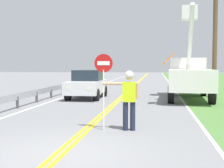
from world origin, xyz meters
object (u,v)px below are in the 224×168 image
stop_sign_paddle (104,74)px  oncoming_sedan_nearest (87,84)px  utility_pole_near (215,29)px  flagger_worker (129,96)px  utility_bucket_truck (189,75)px

stop_sign_paddle → oncoming_sedan_nearest: bearing=106.0°
stop_sign_paddle → utility_pole_near: bearing=64.2°
flagger_worker → stop_sign_paddle: (-0.77, -0.06, 0.66)m
oncoming_sedan_nearest → stop_sign_paddle: bearing=-74.0°
flagger_worker → stop_sign_paddle: bearing=-175.4°
flagger_worker → stop_sign_paddle: 1.02m
utility_bucket_truck → oncoming_sedan_nearest: (-6.04, -0.66, -0.58)m
utility_bucket_truck → oncoming_sedan_nearest: bearing=-173.7°
flagger_worker → utility_pole_near: utility_pole_near is taller
utility_bucket_truck → utility_pole_near: (1.68, 1.21, 2.84)m
oncoming_sedan_nearest → utility_pole_near: size_ratio=0.51×
stop_sign_paddle → utility_pole_near: utility_pole_near is taller
stop_sign_paddle → oncoming_sedan_nearest: stop_sign_paddle is taller
flagger_worker → utility_bucket_truck: 9.86m
flagger_worker → oncoming_sedan_nearest: 9.40m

